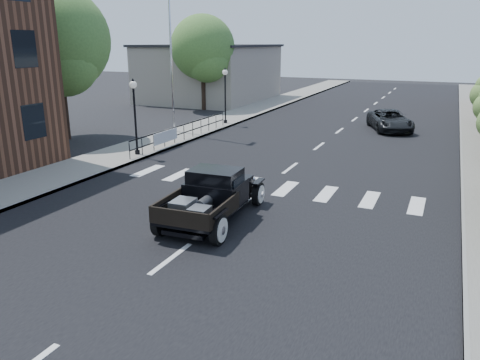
% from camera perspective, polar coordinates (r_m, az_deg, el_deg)
% --- Properties ---
extents(ground, '(120.00, 120.00, 0.00)m').
position_cam_1_polar(ground, '(15.02, -2.28, -4.99)').
color(ground, black).
rests_on(ground, ground).
extents(road, '(14.00, 80.00, 0.02)m').
position_cam_1_polar(road, '(28.73, 11.16, 5.22)').
color(road, black).
rests_on(road, ground).
extents(road_markings, '(12.00, 60.00, 0.06)m').
position_cam_1_polar(road_markings, '(23.99, 8.38, 3.11)').
color(road_markings, silver).
rests_on(road_markings, ground).
extents(sidewalk_left, '(3.00, 80.00, 0.15)m').
position_cam_1_polar(sidewalk_left, '(31.67, -4.05, 6.65)').
color(sidewalk_left, gray).
rests_on(sidewalk_left, ground).
extents(low_building_left, '(10.00, 12.00, 5.00)m').
position_cam_1_polar(low_building_left, '(45.83, -3.65, 12.78)').
color(low_building_left, gray).
rests_on(low_building_left, ground).
extents(railing, '(0.08, 10.00, 1.00)m').
position_cam_1_polar(railing, '(26.70, -6.86, 5.96)').
color(railing, black).
rests_on(railing, sidewalk_left).
extents(banner, '(0.04, 2.20, 0.60)m').
position_cam_1_polar(banner, '(25.04, -9.03, 4.70)').
color(banner, silver).
rests_on(banner, sidewalk_left).
extents(lamp_post_b, '(0.36, 0.36, 3.68)m').
position_cam_1_polar(lamp_post_b, '(23.37, -12.66, 7.50)').
color(lamp_post_b, black).
rests_on(lamp_post_b, sidewalk_left).
extents(lamp_post_c, '(0.36, 0.36, 3.68)m').
position_cam_1_polar(lamp_post_c, '(31.87, -1.81, 10.23)').
color(lamp_post_c, black).
rests_on(lamp_post_c, sidewalk_left).
extents(flagpole, '(0.12, 0.12, 12.22)m').
position_cam_1_polar(flagpole, '(28.96, -8.53, 17.88)').
color(flagpole, silver).
rests_on(flagpole, sidewalk_left).
extents(big_tree_near, '(5.77, 5.77, 8.48)m').
position_cam_1_polar(big_tree_near, '(28.83, -21.07, 12.98)').
color(big_tree_near, '#456E2F').
rests_on(big_tree_near, ground).
extents(big_tree_far, '(5.19, 5.19, 7.63)m').
position_cam_1_polar(big_tree_far, '(39.29, -4.53, 14.05)').
color(big_tree_far, '#456E2F').
rests_on(big_tree_far, ground).
extents(hotrod_pickup, '(2.51, 4.94, 1.67)m').
position_cam_1_polar(hotrod_pickup, '(14.82, -3.35, -1.87)').
color(hotrod_pickup, black).
rests_on(hotrod_pickup, ground).
extents(second_car, '(3.68, 5.12, 1.29)m').
position_cam_1_polar(second_car, '(31.57, 17.81, 6.92)').
color(second_car, black).
rests_on(second_car, ground).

